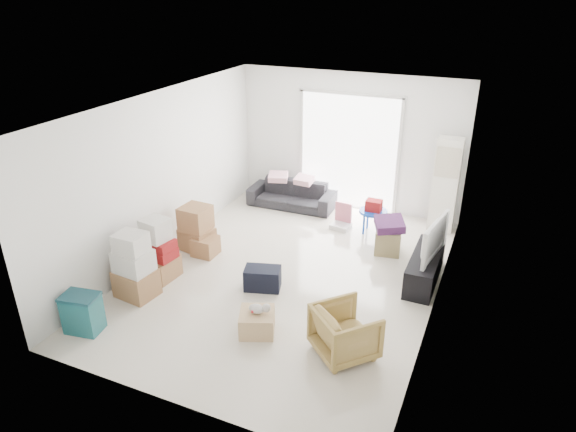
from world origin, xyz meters
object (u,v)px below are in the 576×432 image
(tv_console, at_px, (425,267))
(ottoman, at_px, (388,241))
(storage_bins, at_px, (82,313))
(kids_table, at_px, (373,210))
(ac_tower, at_px, (445,185))
(sofa, at_px, (292,191))
(wood_crate, at_px, (257,322))
(armchair, at_px, (345,330))
(television, at_px, (427,251))

(tv_console, xyz_separation_m, ottoman, (-0.73, 0.67, -0.02))
(storage_bins, distance_m, kids_table, 5.15)
(ac_tower, height_order, sofa, ac_tower)
(ac_tower, relative_size, wood_crate, 3.89)
(tv_console, bearing_deg, sofa, 148.82)
(storage_bins, height_order, ottoman, storage_bins)
(armchair, relative_size, storage_bins, 1.30)
(television, distance_m, armchair, 2.22)
(sofa, relative_size, storage_bins, 3.21)
(armchair, bearing_deg, tv_console, -63.03)
(wood_crate, bearing_deg, television, 50.56)
(tv_console, distance_m, sofa, 3.52)
(storage_bins, xyz_separation_m, wood_crate, (2.11, 0.89, -0.13))
(sofa, xyz_separation_m, kids_table, (1.83, -0.52, 0.11))
(tv_console, xyz_separation_m, storage_bins, (-3.90, -3.07, 0.05))
(ac_tower, relative_size, ottoman, 4.16)
(ottoman, xyz_separation_m, kids_table, (-0.44, 0.63, 0.25))
(sofa, xyz_separation_m, armchair, (2.41, -3.95, 0.01))
(ac_tower, bearing_deg, tv_console, -88.55)
(wood_crate, bearing_deg, sofa, 106.92)
(ac_tower, relative_size, storage_bins, 3.19)
(sofa, distance_m, ottoman, 2.55)
(television, height_order, wood_crate, television)
(ac_tower, xyz_separation_m, ottoman, (-0.68, -1.30, -0.66))
(television, distance_m, kids_table, 1.75)
(tv_console, bearing_deg, television, 0.00)
(ottoman, height_order, kids_table, kids_table)
(tv_console, xyz_separation_m, television, (0.00, 0.00, 0.29))
(sofa, relative_size, kids_table, 2.74)
(ac_tower, relative_size, kids_table, 2.72)
(television, relative_size, wood_crate, 2.28)
(ac_tower, bearing_deg, wood_crate, -112.77)
(television, height_order, kids_table, kids_table)
(kids_table, bearing_deg, wood_crate, -100.07)
(tv_console, xyz_separation_m, sofa, (-3.01, 1.82, 0.12))
(ottoman, xyz_separation_m, wood_crate, (-1.06, -2.85, -0.06))
(storage_bins, bearing_deg, armchair, 15.83)
(kids_table, bearing_deg, armchair, -80.51)
(armchair, height_order, ottoman, armchair)
(tv_console, relative_size, storage_bins, 2.47)
(tv_console, relative_size, wood_crate, 3.02)
(armchair, bearing_deg, wood_crate, 44.75)
(ottoman, bearing_deg, storage_bins, -130.24)
(tv_console, distance_m, storage_bins, 4.96)
(tv_console, relative_size, ottoman, 3.22)
(tv_console, distance_m, ottoman, 1.00)
(armchair, bearing_deg, ottoman, -44.59)
(television, bearing_deg, sofa, 67.99)
(ac_tower, relative_size, armchair, 2.45)
(sofa, bearing_deg, ac_tower, 1.33)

